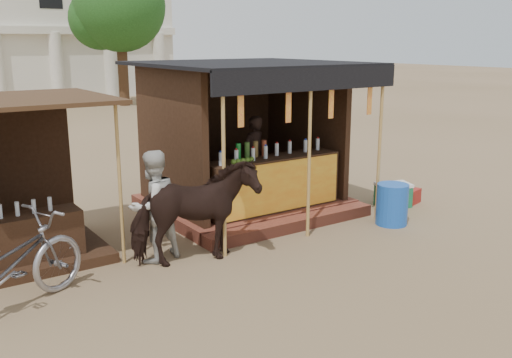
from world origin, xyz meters
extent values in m
plane|color=#846B4C|center=(0.00, 0.00, 0.00)|extent=(120.00, 120.00, 0.00)
cube|color=brown|center=(1.00, 3.50, 0.11)|extent=(3.40, 2.80, 0.22)
cube|color=brown|center=(1.00, 1.95, 0.10)|extent=(3.40, 0.35, 0.20)
cube|color=#372014|center=(1.00, 2.55, 0.69)|extent=(2.60, 0.55, 0.95)
cube|color=orange|center=(1.00, 2.27, 0.69)|extent=(2.50, 0.02, 0.88)
cube|color=#372014|center=(1.00, 4.75, 1.47)|extent=(3.00, 0.12, 2.50)
cube|color=#372014|center=(-0.50, 3.50, 1.47)|extent=(0.12, 2.50, 2.50)
cube|color=#372014|center=(2.50, 3.50, 1.47)|extent=(0.12, 2.50, 2.50)
cube|color=black|center=(1.00, 3.30, 2.75)|extent=(3.60, 3.60, 0.06)
cube|color=black|center=(1.00, 1.52, 2.57)|extent=(3.60, 0.06, 0.36)
cylinder|color=tan|center=(-0.60, 1.55, 1.38)|extent=(0.06, 0.06, 2.75)
cylinder|color=tan|center=(1.00, 1.55, 1.38)|extent=(0.06, 0.06, 2.75)
cylinder|color=tan|center=(2.60, 1.55, 1.38)|extent=(0.06, 0.06, 2.75)
cube|color=red|center=(-0.30, 1.55, 2.20)|extent=(0.10, 0.02, 0.55)
cube|color=red|center=(0.57, 1.55, 2.20)|extent=(0.10, 0.02, 0.55)
cube|color=red|center=(1.43, 1.55, 2.20)|extent=(0.10, 0.02, 0.55)
cube|color=red|center=(2.30, 1.55, 2.20)|extent=(0.10, 0.02, 0.55)
imported|color=black|center=(1.31, 3.60, 0.99)|extent=(0.64, 0.51, 1.54)
cube|color=#372014|center=(-3.00, 3.20, 0.07)|extent=(2.00, 2.00, 0.15)
cube|color=#372014|center=(-3.00, 4.15, 1.05)|extent=(1.90, 0.10, 2.10)
cube|color=#472D19|center=(-3.00, 3.10, 2.35)|extent=(2.40, 2.40, 0.06)
cylinder|color=tan|center=(-1.95, 2.15, 1.18)|extent=(0.05, 0.05, 2.35)
cube|color=#372014|center=(-3.00, 2.70, 0.40)|extent=(1.20, 0.50, 0.80)
imported|color=black|center=(-1.09, 1.56, 0.75)|extent=(1.90, 1.12, 1.51)
imported|color=#94949C|center=(-3.67, 1.44, 0.58)|extent=(2.31, 1.60, 1.15)
imported|color=beige|center=(-1.53, 2.00, 0.82)|extent=(0.93, 0.80, 1.64)
cylinder|color=blue|center=(2.62, 1.21, 0.36)|extent=(0.70, 0.70, 0.73)
cube|color=maroon|center=(3.93, 2.00, 0.14)|extent=(0.52, 0.53, 0.28)
cube|color=#176B40|center=(3.50, 1.97, 0.20)|extent=(0.73, 0.60, 0.40)
cube|color=white|center=(3.50, 1.97, 0.43)|extent=(0.75, 0.63, 0.06)
cylinder|color=silver|center=(4.00, 26.40, 1.80)|extent=(0.70, 0.70, 3.60)
cylinder|color=silver|center=(7.00, 26.40, 1.80)|extent=(0.70, 0.70, 3.60)
cylinder|color=silver|center=(10.00, 26.40, 1.80)|extent=(0.70, 0.70, 3.60)
cylinder|color=#382314|center=(6.00, 22.00, 2.00)|extent=(0.50, 0.50, 4.00)
sphere|color=#245B1F|center=(6.00, 22.00, 4.80)|extent=(4.40, 4.40, 4.40)
sphere|color=#245B1F|center=(5.20, 22.60, 4.20)|extent=(2.99, 2.99, 2.99)
camera|label=1|loc=(-4.76, -5.35, 3.14)|focal=40.00mm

